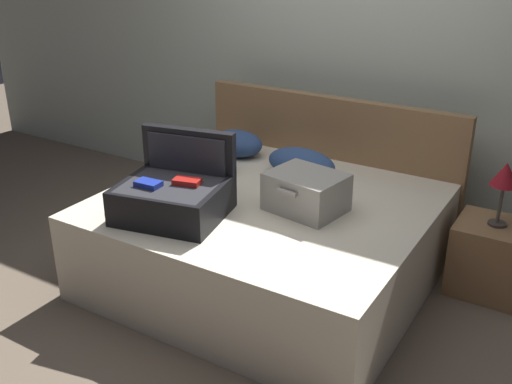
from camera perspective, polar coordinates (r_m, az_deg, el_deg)
ground_plane at (r=3.57m, az=-2.33°, el=-11.15°), size 12.00×12.00×0.00m
back_wall at (r=4.46m, az=9.54°, el=13.82°), size 8.00×0.10×2.60m
bed at (r=3.71m, az=1.02°, el=-4.65°), size 1.88×1.69×0.55m
headboard at (r=4.34m, az=6.98°, el=2.65°), size 1.92×0.08×0.99m
hard_case_large at (r=3.38m, az=-7.83°, el=-0.13°), size 0.66×0.61×0.45m
hard_case_medium at (r=3.43m, az=4.80°, el=-0.00°), size 0.46×0.40×0.22m
hard_case_small at (r=3.96m, az=-4.81°, el=3.04°), size 0.36×0.30×0.20m
pillow_near_headboard at (r=3.91m, az=4.38°, el=2.74°), size 0.51×0.34×0.19m
pillow_center_head at (r=4.28m, az=-1.88°, el=4.66°), size 0.41×0.30×0.18m
nightstand at (r=3.89m, az=21.47°, el=-5.87°), size 0.44×0.40×0.45m
table_lamp at (r=3.68m, az=22.67°, el=1.32°), size 0.16×0.16×0.39m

